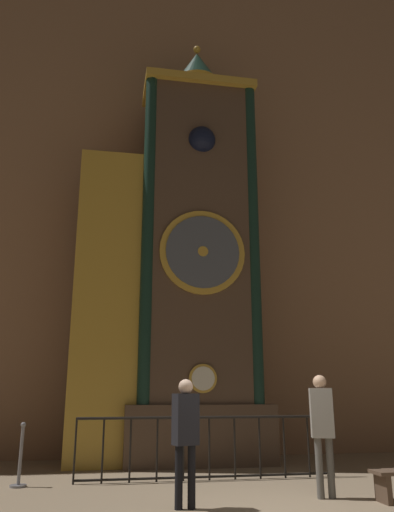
# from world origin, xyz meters

# --- Properties ---
(cathedral_back_wall) EXTENTS (24.00, 0.32, 15.19)m
(cathedral_back_wall) POSITION_xyz_m (-0.09, 6.57, 7.58)
(cathedral_back_wall) COLOR #936B4C
(cathedral_back_wall) RESTS_ON ground_plane
(clock_tower) EXTENTS (4.57, 1.80, 10.89)m
(clock_tower) POSITION_xyz_m (-0.65, 5.21, 4.57)
(clock_tower) COLOR brown
(clock_tower) RESTS_ON ground_plane
(railing_fence) EXTENTS (4.87, 0.05, 1.11)m
(railing_fence) POSITION_xyz_m (-0.30, 3.07, 0.61)
(railing_fence) COLOR black
(railing_fence) RESTS_ON ground_plane
(visitor_near) EXTENTS (0.39, 0.31, 1.73)m
(visitor_near) POSITION_xyz_m (-1.10, 0.87, 1.04)
(visitor_near) COLOR black
(visitor_near) RESTS_ON ground_plane
(visitor_far) EXTENTS (0.39, 0.31, 1.81)m
(visitor_far) POSITION_xyz_m (1.11, 1.19, 1.09)
(visitor_far) COLOR #58554F
(visitor_far) RESTS_ON ground_plane
(stanchion_post) EXTENTS (0.28, 0.28, 1.04)m
(stanchion_post) POSITION_xyz_m (-3.62, 3.00, 0.34)
(stanchion_post) COLOR gray
(stanchion_post) RESTS_ON ground_plane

